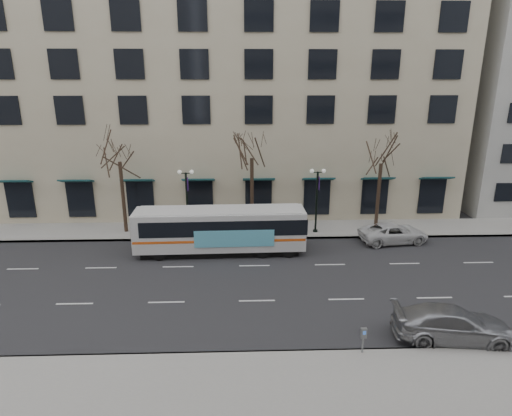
{
  "coord_description": "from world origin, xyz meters",
  "views": [
    {
      "loc": [
        -0.75,
        -23.43,
        11.9
      ],
      "look_at": [
        0.1,
        2.22,
        4.0
      ],
      "focal_mm": 30.0,
      "sensor_mm": 36.0,
      "label": 1
    }
  ],
  "objects_px": {
    "tree_far_left": "(119,149)",
    "lamp_post_right": "(317,198)",
    "lamp_post_left": "(187,199)",
    "tree_far_right": "(382,151)",
    "city_bus": "(221,229)",
    "white_pickup": "(393,233)",
    "silver_car": "(453,324)",
    "pay_station": "(364,335)",
    "tree_far_mid": "(252,146)"
  },
  "relations": [
    {
      "from": "tree_far_left",
      "to": "lamp_post_left",
      "type": "bearing_deg",
      "value": -6.83
    },
    {
      "from": "tree_far_left",
      "to": "tree_far_right",
      "type": "height_order",
      "value": "tree_far_left"
    },
    {
      "from": "city_bus",
      "to": "tree_far_left",
      "type": "bearing_deg",
      "value": 150.38
    },
    {
      "from": "tree_far_right",
      "to": "white_pickup",
      "type": "relative_size",
      "value": 1.59
    },
    {
      "from": "lamp_post_right",
      "to": "tree_far_left",
      "type": "bearing_deg",
      "value": 177.71
    },
    {
      "from": "tree_far_mid",
      "to": "city_bus",
      "type": "relative_size",
      "value": 0.72
    },
    {
      "from": "tree_far_mid",
      "to": "tree_far_left",
      "type": "bearing_deg",
      "value": -180.0
    },
    {
      "from": "tree_far_left",
      "to": "silver_car",
      "type": "distance_m",
      "value": 24.96
    },
    {
      "from": "tree_far_left",
      "to": "tree_far_mid",
      "type": "relative_size",
      "value": 0.98
    },
    {
      "from": "tree_far_left",
      "to": "lamp_post_left",
      "type": "distance_m",
      "value": 6.29
    },
    {
      "from": "lamp_post_left",
      "to": "city_bus",
      "type": "height_order",
      "value": "lamp_post_left"
    },
    {
      "from": "tree_far_left",
      "to": "tree_far_mid",
      "type": "bearing_deg",
      "value": 0.0
    },
    {
      "from": "tree_far_right",
      "to": "lamp_post_right",
      "type": "relative_size",
      "value": 1.55
    },
    {
      "from": "lamp_post_right",
      "to": "pay_station",
      "type": "height_order",
      "value": "lamp_post_right"
    },
    {
      "from": "silver_car",
      "to": "lamp_post_left",
      "type": "bearing_deg",
      "value": 50.63
    },
    {
      "from": "tree_far_right",
      "to": "silver_car",
      "type": "bearing_deg",
      "value": -93.61
    },
    {
      "from": "tree_far_right",
      "to": "lamp_post_right",
      "type": "bearing_deg",
      "value": -173.15
    },
    {
      "from": "tree_far_mid",
      "to": "silver_car",
      "type": "xyz_separation_m",
      "value": [
        9.05,
        -15.0,
        -6.11
      ]
    },
    {
      "from": "tree_far_mid",
      "to": "city_bus",
      "type": "xyz_separation_m",
      "value": [
        -2.24,
        -4.18,
        -5.16
      ]
    },
    {
      "from": "lamp_post_right",
      "to": "white_pickup",
      "type": "distance_m",
      "value": 6.29
    },
    {
      "from": "city_bus",
      "to": "silver_car",
      "type": "bearing_deg",
      "value": -45.14
    },
    {
      "from": "lamp_post_right",
      "to": "silver_car",
      "type": "distance_m",
      "value": 15.11
    },
    {
      "from": "white_pickup",
      "to": "pay_station",
      "type": "relative_size",
      "value": 4.16
    },
    {
      "from": "tree_far_left",
      "to": "lamp_post_right",
      "type": "bearing_deg",
      "value": -2.29
    },
    {
      "from": "lamp_post_left",
      "to": "white_pickup",
      "type": "height_order",
      "value": "lamp_post_left"
    },
    {
      "from": "white_pickup",
      "to": "pay_station",
      "type": "bearing_deg",
      "value": 148.46
    },
    {
      "from": "tree_far_mid",
      "to": "pay_station",
      "type": "distance_m",
      "value": 17.72
    },
    {
      "from": "tree_far_mid",
      "to": "city_bus",
      "type": "bearing_deg",
      "value": -118.19
    },
    {
      "from": "silver_car",
      "to": "white_pickup",
      "type": "relative_size",
      "value": 1.08
    },
    {
      "from": "lamp_post_left",
      "to": "pay_station",
      "type": "distance_m",
      "value": 18.28
    },
    {
      "from": "tree_far_left",
      "to": "city_bus",
      "type": "xyz_separation_m",
      "value": [
        7.76,
        -4.18,
        -4.95
      ]
    },
    {
      "from": "lamp_post_left",
      "to": "lamp_post_right",
      "type": "height_order",
      "value": "same"
    },
    {
      "from": "tree_far_right",
      "to": "tree_far_left",
      "type": "bearing_deg",
      "value": 180.0
    },
    {
      "from": "lamp_post_left",
      "to": "white_pickup",
      "type": "bearing_deg",
      "value": -7.34
    },
    {
      "from": "tree_far_mid",
      "to": "city_bus",
      "type": "height_order",
      "value": "tree_far_mid"
    },
    {
      "from": "tree_far_mid",
      "to": "lamp_post_right",
      "type": "relative_size",
      "value": 1.64
    },
    {
      "from": "silver_car",
      "to": "pay_station",
      "type": "bearing_deg",
      "value": 109.99
    },
    {
      "from": "tree_far_right",
      "to": "lamp_post_right",
      "type": "height_order",
      "value": "tree_far_right"
    },
    {
      "from": "lamp_post_left",
      "to": "city_bus",
      "type": "bearing_deg",
      "value": -52.4
    },
    {
      "from": "tree_far_right",
      "to": "pay_station",
      "type": "xyz_separation_m",
      "value": [
        -5.49,
        -16.1,
        -5.39
      ]
    },
    {
      "from": "tree_far_left",
      "to": "city_bus",
      "type": "distance_m",
      "value": 10.11
    },
    {
      "from": "lamp_post_right",
      "to": "tree_far_mid",
      "type": "bearing_deg",
      "value": 173.17
    },
    {
      "from": "lamp_post_right",
      "to": "pay_station",
      "type": "bearing_deg",
      "value": -91.83
    },
    {
      "from": "white_pickup",
      "to": "tree_far_right",
      "type": "bearing_deg",
      "value": 4.06
    },
    {
      "from": "tree_far_mid",
      "to": "silver_car",
      "type": "distance_m",
      "value": 18.55
    },
    {
      "from": "tree_far_mid",
      "to": "white_pickup",
      "type": "height_order",
      "value": "tree_far_mid"
    },
    {
      "from": "tree_far_mid",
      "to": "silver_car",
      "type": "relative_size",
      "value": 1.55
    },
    {
      "from": "white_pickup",
      "to": "pay_station",
      "type": "xyz_separation_m",
      "value": [
        -6.02,
        -13.5,
        0.33
      ]
    },
    {
      "from": "tree_far_right",
      "to": "pay_station",
      "type": "distance_m",
      "value": 17.84
    },
    {
      "from": "city_bus",
      "to": "tree_far_right",
      "type": "bearing_deg",
      "value": 17.49
    }
  ]
}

